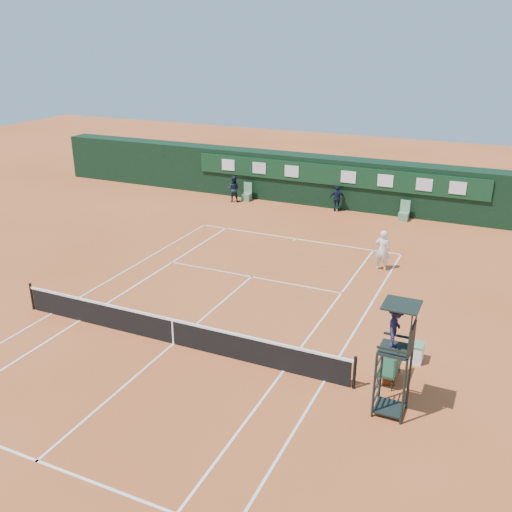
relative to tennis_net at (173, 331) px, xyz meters
The scene contains 14 objects.
ground 0.51m from the tennis_net, ahead, with size 90.00×90.00×0.00m, color #BB5A2C.
court_lines 0.50m from the tennis_net, ahead, with size 11.05×23.85×0.01m.
tennis_net is the anchor object (origin of this frame).
back_wall 18.77m from the tennis_net, 90.00° to the left, with size 40.00×1.65×3.00m.
linesman_chair_left 18.33m from the tennis_net, 107.46° to the left, with size 0.55×0.50×1.15m.
linesman_chair_right 18.05m from the tennis_net, 75.57° to the left, with size 0.55×0.50×1.15m.
umpire_chair 7.90m from the tennis_net, ahead, with size 0.96×0.95×3.42m.
player_bench 7.42m from the tennis_net, ahead, with size 0.56×1.20×1.10m.
tennis_bag 7.30m from the tennis_net, ahead, with size 0.36×0.81×0.30m, color black.
cooler 8.12m from the tennis_net, 16.80° to the left, with size 0.57×0.57×0.65m.
tennis_ball 8.79m from the tennis_net, 72.31° to the left, with size 0.07×0.07×0.07m, color gold.
player 10.87m from the tennis_net, 62.55° to the left, with size 0.68×0.45×1.88m, color white.
ball_kid_left 17.99m from the tennis_net, 109.96° to the left, with size 0.80×0.62×1.65m, color black.
ball_kid_right 17.60m from the tennis_net, 88.44° to the left, with size 0.93×0.39×1.59m, color black.
Camera 1 is at (9.79, -14.54, 10.05)m, focal length 40.00 mm.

